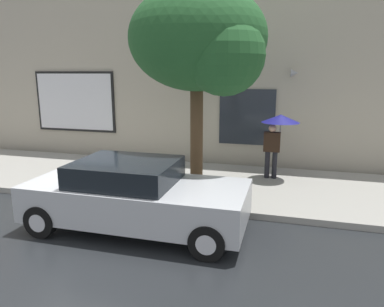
{
  "coord_description": "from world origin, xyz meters",
  "views": [
    {
      "loc": [
        4.14,
        -6.26,
        3.11
      ],
      "look_at": [
        1.93,
        1.8,
        1.2
      ],
      "focal_mm": 33.18,
      "sensor_mm": 36.0,
      "label": 1
    }
  ],
  "objects_px": {
    "pedestrian_with_umbrella": "(278,127)",
    "street_tree": "(202,43)",
    "parked_car": "(135,196)",
    "fire_hydrant": "(112,170)"
  },
  "relations": [
    {
      "from": "pedestrian_with_umbrella",
      "to": "street_tree",
      "type": "bearing_deg",
      "value": -136.93
    },
    {
      "from": "street_tree",
      "to": "parked_car",
      "type": "bearing_deg",
      "value": -110.91
    },
    {
      "from": "fire_hydrant",
      "to": "pedestrian_with_umbrella",
      "type": "xyz_separation_m",
      "value": [
        4.3,
        1.65,
        1.13
      ]
    },
    {
      "from": "parked_car",
      "to": "fire_hydrant",
      "type": "xyz_separation_m",
      "value": [
        -1.68,
        2.2,
        -0.19
      ]
    },
    {
      "from": "parked_car",
      "to": "street_tree",
      "type": "xyz_separation_m",
      "value": [
        0.83,
        2.18,
        3.1
      ]
    },
    {
      "from": "fire_hydrant",
      "to": "street_tree",
      "type": "relative_size",
      "value": 0.15
    },
    {
      "from": "fire_hydrant",
      "to": "pedestrian_with_umbrella",
      "type": "bearing_deg",
      "value": 20.97
    },
    {
      "from": "street_tree",
      "to": "fire_hydrant",
      "type": "bearing_deg",
      "value": 179.61
    },
    {
      "from": "fire_hydrant",
      "to": "street_tree",
      "type": "height_order",
      "value": "street_tree"
    },
    {
      "from": "parked_car",
      "to": "fire_hydrant",
      "type": "bearing_deg",
      "value": 127.48
    }
  ]
}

